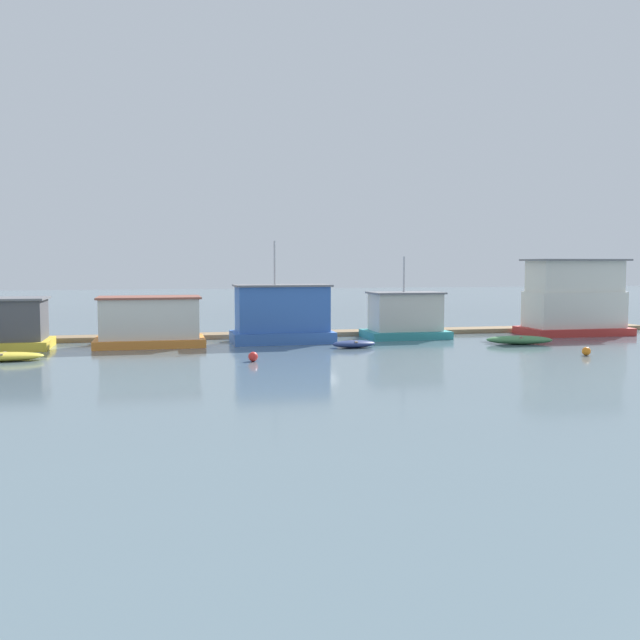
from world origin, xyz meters
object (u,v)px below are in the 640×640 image
dinghy_navy (354,344)px  buoy_red (253,357)px  mooring_post_near_left (385,322)px  buoy_orange (586,351)px  houseboat_orange (150,322)px  dinghy_yellow (3,357)px  houseboat_teal (405,317)px  houseboat_yellow (0,325)px  dinghy_green (519,340)px  houseboat_blue (282,315)px  houseboat_red (574,300)px

dinghy_navy → buoy_red: (-6.52, -4.62, 0.03)m
mooring_post_near_left → buoy_orange: bearing=-59.7°
houseboat_orange → buoy_red: size_ratio=13.16×
dinghy_yellow → dinghy_navy: bearing=5.1°
dinghy_yellow → buoy_orange: 30.19m
houseboat_orange → houseboat_teal: (16.41, 0.94, -0.00)m
mooring_post_near_left → dinghy_yellow: bearing=-161.1°
houseboat_orange → dinghy_navy: size_ratio=2.40×
buoy_red → houseboat_yellow: bearing=147.8°
houseboat_orange → dinghy_green: bearing=-10.8°
buoy_red → dinghy_navy: bearing=35.3°
dinghy_yellow → mooring_post_near_left: size_ratio=1.96×
houseboat_blue → buoy_orange: houseboat_blue is taller
houseboat_blue → mooring_post_near_left: houseboat_blue is taller
houseboat_teal → houseboat_red: size_ratio=0.74×
dinghy_navy → mooring_post_near_left: size_ratio=1.35×
houseboat_red → houseboat_blue: bearing=-178.6°
mooring_post_near_left → buoy_red: mooring_post_near_left is taller
houseboat_teal → buoy_orange: houseboat_teal is taller
buoy_red → buoy_orange: buoy_red is taller
buoy_orange → houseboat_teal: bearing=120.1°
mooring_post_near_left → houseboat_red: bearing=-8.3°
houseboat_red → dinghy_yellow: bearing=-170.7°
dinghy_navy → houseboat_blue: bearing=134.2°
dinghy_yellow → buoy_red: bearing=-13.6°
houseboat_red → buoy_red: size_ratio=14.84×
dinghy_yellow → mooring_post_near_left: bearing=18.9°
dinghy_yellow → dinghy_navy: 18.81m
houseboat_blue → buoy_orange: (14.71, -9.96, -1.48)m
houseboat_blue → buoy_red: (-2.92, -8.32, -1.47)m
dinghy_green → dinghy_navy: bearing=177.1°
houseboat_orange → houseboat_teal: bearing=3.3°
mooring_post_near_left → houseboat_teal: bearing=-58.0°
houseboat_yellow → buoy_orange: bearing=-18.0°
houseboat_blue → houseboat_yellow: bearing=179.4°
houseboat_orange → buoy_red: bearing=-58.5°
houseboat_orange → dinghy_green: 22.34m
houseboat_yellow → houseboat_teal: size_ratio=1.04×
houseboat_blue → dinghy_yellow: size_ratio=1.63×
houseboat_yellow → buoy_red: 15.94m
houseboat_blue → houseboat_teal: 8.46m
dinghy_yellow → houseboat_teal: bearing=14.9°
houseboat_orange → dinghy_yellow: 8.97m
dinghy_yellow → mooring_post_near_left: mooring_post_near_left is taller
mooring_post_near_left → houseboat_blue: bearing=-162.2°
houseboat_red → mooring_post_near_left: size_ratio=3.65×
houseboat_red → buoy_red: 25.19m
houseboat_orange → buoy_orange: houseboat_orange is taller
houseboat_orange → dinghy_navy: houseboat_orange is taller
houseboat_blue → dinghy_navy: houseboat_blue is taller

